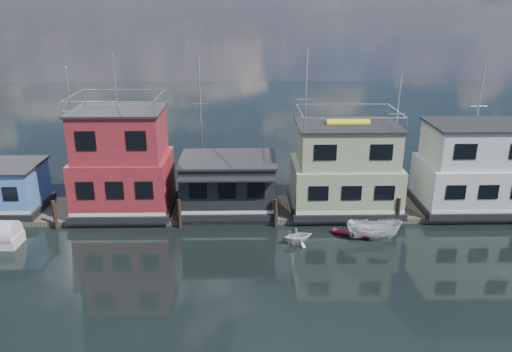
{
  "coord_description": "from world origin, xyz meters",
  "views": [
    {
      "loc": [
        0.89,
        -24.17,
        15.7
      ],
      "look_at": [
        1.64,
        12.0,
        3.0
      ],
      "focal_mm": 35.0,
      "sensor_mm": 36.0,
      "label": 1
    }
  ],
  "objects_px": {
    "houseboat_dark": "(228,183)",
    "motorboat": "(374,229)",
    "houseboat_red": "(122,163)",
    "houseboat_white": "(474,168)",
    "red_kayak": "(351,233)",
    "dinghy_white": "(298,236)",
    "houseboat_green": "(345,169)",
    "houseboat_blue": "(0,188)"
  },
  "relations": [
    {
      "from": "houseboat_green",
      "to": "houseboat_white",
      "type": "height_order",
      "value": "houseboat_green"
    },
    {
      "from": "houseboat_green",
      "to": "houseboat_white",
      "type": "bearing_deg",
      "value": -0.0
    },
    {
      "from": "houseboat_blue",
      "to": "dinghy_white",
      "type": "height_order",
      "value": "houseboat_blue"
    },
    {
      "from": "houseboat_red",
      "to": "red_kayak",
      "type": "height_order",
      "value": "houseboat_red"
    },
    {
      "from": "red_kayak",
      "to": "dinghy_white",
      "type": "relative_size",
      "value": 1.23
    },
    {
      "from": "houseboat_green",
      "to": "motorboat",
      "type": "xyz_separation_m",
      "value": [
        1.23,
        -4.92,
        -2.82
      ]
    },
    {
      "from": "houseboat_red",
      "to": "dinghy_white",
      "type": "height_order",
      "value": "houseboat_red"
    },
    {
      "from": "houseboat_red",
      "to": "houseboat_white",
      "type": "distance_m",
      "value": 27.01
    },
    {
      "from": "red_kayak",
      "to": "dinghy_white",
      "type": "xyz_separation_m",
      "value": [
        -3.92,
        -1.04,
        0.37
      ]
    },
    {
      "from": "houseboat_blue",
      "to": "red_kayak",
      "type": "bearing_deg",
      "value": -9.52
    },
    {
      "from": "motorboat",
      "to": "red_kayak",
      "type": "distance_m",
      "value": 1.61
    },
    {
      "from": "motorboat",
      "to": "red_kayak",
      "type": "xyz_separation_m",
      "value": [
        -1.43,
        0.51,
        -0.54
      ]
    },
    {
      "from": "houseboat_white",
      "to": "motorboat",
      "type": "distance_m",
      "value": 10.44
    },
    {
      "from": "houseboat_white",
      "to": "motorboat",
      "type": "bearing_deg",
      "value": -150.72
    },
    {
      "from": "red_kayak",
      "to": "houseboat_white",
      "type": "bearing_deg",
      "value": 46.66
    },
    {
      "from": "red_kayak",
      "to": "houseboat_red",
      "type": "bearing_deg",
      "value": -171.43
    },
    {
      "from": "red_kayak",
      "to": "houseboat_green",
      "type": "bearing_deg",
      "value": 110.65
    },
    {
      "from": "houseboat_red",
      "to": "motorboat",
      "type": "relative_size",
      "value": 3.15
    },
    {
      "from": "houseboat_dark",
      "to": "houseboat_green",
      "type": "relative_size",
      "value": 0.88
    },
    {
      "from": "houseboat_dark",
      "to": "houseboat_white",
      "type": "xyz_separation_m",
      "value": [
        19.0,
        0.02,
        1.12
      ]
    },
    {
      "from": "houseboat_green",
      "to": "dinghy_white",
      "type": "bearing_deg",
      "value": -127.12
    },
    {
      "from": "motorboat",
      "to": "dinghy_white",
      "type": "xyz_separation_m",
      "value": [
        -5.35,
        -0.53,
        -0.17
      ]
    },
    {
      "from": "houseboat_dark",
      "to": "red_kayak",
      "type": "relative_size",
      "value": 2.83
    },
    {
      "from": "motorboat",
      "to": "dinghy_white",
      "type": "bearing_deg",
      "value": 102.31
    },
    {
      "from": "houseboat_blue",
      "to": "houseboat_dark",
      "type": "height_order",
      "value": "houseboat_dark"
    },
    {
      "from": "houseboat_dark",
      "to": "houseboat_green",
      "type": "bearing_deg",
      "value": 0.12
    },
    {
      "from": "houseboat_green",
      "to": "houseboat_white",
      "type": "xyz_separation_m",
      "value": [
        10.0,
        -0.0,
        -0.01
      ]
    },
    {
      "from": "houseboat_dark",
      "to": "motorboat",
      "type": "bearing_deg",
      "value": -25.6
    },
    {
      "from": "houseboat_green",
      "to": "motorboat",
      "type": "height_order",
      "value": "houseboat_green"
    },
    {
      "from": "red_kayak",
      "to": "dinghy_white",
      "type": "height_order",
      "value": "dinghy_white"
    },
    {
      "from": "houseboat_blue",
      "to": "motorboat",
      "type": "distance_m",
      "value": 28.2
    },
    {
      "from": "houseboat_white",
      "to": "red_kayak",
      "type": "bearing_deg",
      "value": -156.62
    },
    {
      "from": "houseboat_blue",
      "to": "houseboat_white",
      "type": "distance_m",
      "value": 36.52
    },
    {
      "from": "dinghy_white",
      "to": "houseboat_green",
      "type": "bearing_deg",
      "value": -52.95
    },
    {
      "from": "motorboat",
      "to": "houseboat_red",
      "type": "bearing_deg",
      "value": 81.57
    },
    {
      "from": "houseboat_white",
      "to": "houseboat_red",
      "type": "bearing_deg",
      "value": -180.0
    },
    {
      "from": "houseboat_blue",
      "to": "houseboat_green",
      "type": "xyz_separation_m",
      "value": [
        26.5,
        0.0,
        1.34
      ]
    },
    {
      "from": "houseboat_green",
      "to": "motorboat",
      "type": "relative_size",
      "value": 2.23
    },
    {
      "from": "motorboat",
      "to": "red_kayak",
      "type": "relative_size",
      "value": 1.44
    },
    {
      "from": "houseboat_blue",
      "to": "houseboat_green",
      "type": "bearing_deg",
      "value": 0.0
    },
    {
      "from": "houseboat_red",
      "to": "dinghy_white",
      "type": "distance_m",
      "value": 14.42
    },
    {
      "from": "houseboat_dark",
      "to": "dinghy_white",
      "type": "xyz_separation_m",
      "value": [
        4.88,
        -5.43,
        -1.86
      ]
    }
  ]
}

